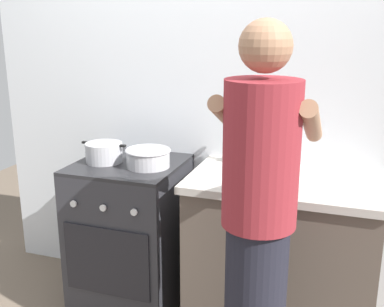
% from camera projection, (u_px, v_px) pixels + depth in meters
% --- Properties ---
extents(back_wall, '(3.20, 0.10, 2.50)m').
position_uv_depth(back_wall, '(237.00, 99.00, 2.75)').
color(back_wall, silver).
rests_on(back_wall, ground).
extents(countertop, '(1.00, 0.60, 0.90)m').
position_uv_depth(countertop, '(281.00, 257.00, 2.54)').
color(countertop, brown).
rests_on(countertop, ground).
extents(stove_range, '(0.60, 0.62, 0.90)m').
position_uv_depth(stove_range, '(131.00, 234.00, 2.82)').
color(stove_range, '#2D2D33').
rests_on(stove_range, ground).
extents(pot, '(0.28, 0.21, 0.11)m').
position_uv_depth(pot, '(104.00, 152.00, 2.70)').
color(pot, '#B2B2B7').
rests_on(pot, stove_range).
extents(mixing_bowl, '(0.26, 0.26, 0.10)m').
position_uv_depth(mixing_bowl, '(148.00, 157.00, 2.61)').
color(mixing_bowl, '#B7B7BC').
rests_on(mixing_bowl, stove_range).
extents(utensil_crock, '(0.10, 0.10, 0.33)m').
position_uv_depth(utensil_crock, '(248.00, 149.00, 2.64)').
color(utensil_crock, silver).
rests_on(utensil_crock, countertop).
extents(spice_bottle, '(0.04, 0.04, 0.09)m').
position_uv_depth(spice_bottle, '(293.00, 171.00, 2.41)').
color(spice_bottle, silver).
rests_on(spice_bottle, countertop).
extents(person, '(0.41, 0.50, 1.70)m').
position_uv_depth(person, '(258.00, 232.00, 1.89)').
color(person, black).
rests_on(person, ground).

